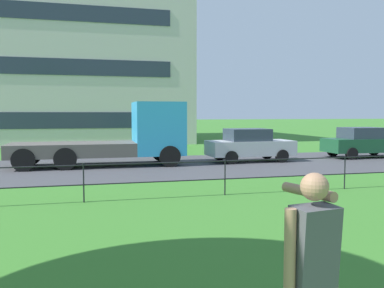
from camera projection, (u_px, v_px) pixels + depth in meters
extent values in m
cube|color=#424247|center=(174.00, 165.00, 18.00)|extent=(80.00, 7.90, 0.01)
cylinder|color=black|center=(84.00, 183.00, 10.51)|extent=(0.04, 0.04, 1.00)
cylinder|color=black|center=(225.00, 177.00, 11.46)|extent=(0.04, 0.04, 1.00)
cylinder|color=black|center=(345.00, 172.00, 12.40)|extent=(0.04, 0.04, 1.00)
cylinder|color=black|center=(225.00, 179.00, 11.46)|extent=(30.20, 0.03, 0.03)
cylinder|color=black|center=(225.00, 161.00, 11.43)|extent=(30.20, 0.03, 0.03)
cube|color=#4C4C51|center=(313.00, 246.00, 3.25)|extent=(0.40, 0.32, 0.66)
sphere|color=#A87A5B|center=(315.00, 187.00, 3.21)|extent=(0.22, 0.22, 0.22)
cylinder|color=#A87A5B|center=(308.00, 192.00, 3.58)|extent=(0.20, 0.63, 0.11)
cylinder|color=#A87A5B|center=(290.00, 249.00, 3.15)|extent=(0.09, 0.09, 0.62)
cube|color=#2D99D1|center=(158.00, 128.00, 18.40)|extent=(2.13, 2.32, 2.30)
cube|color=#283342|center=(178.00, 120.00, 18.59)|extent=(0.14, 1.84, 0.87)
cube|color=#56514C|center=(73.00, 149.00, 17.59)|extent=(5.22, 2.36, 0.56)
cylinder|color=black|center=(161.00, 152.00, 19.59)|extent=(0.90, 0.31, 0.90)
cylinder|color=black|center=(170.00, 156.00, 17.54)|extent=(0.90, 0.31, 0.90)
cylinder|color=black|center=(68.00, 154.00, 18.57)|extent=(0.90, 0.31, 0.90)
cylinder|color=black|center=(65.00, 159.00, 16.53)|extent=(0.90, 0.31, 0.90)
cylinder|color=black|center=(31.00, 155.00, 18.20)|extent=(0.90, 0.31, 0.90)
cylinder|color=black|center=(23.00, 160.00, 16.15)|extent=(0.90, 0.31, 0.90)
cube|color=#B7BABF|center=(250.00, 148.00, 19.51)|extent=(4.02, 1.74, 0.68)
cube|color=#2D3847|center=(247.00, 135.00, 19.42)|extent=(1.91, 1.54, 0.56)
cylinder|color=black|center=(267.00, 153.00, 20.63)|extent=(0.60, 0.21, 0.60)
cylinder|color=black|center=(282.00, 156.00, 19.08)|extent=(0.60, 0.21, 0.60)
cylinder|color=black|center=(219.00, 154.00, 19.99)|extent=(0.60, 0.21, 0.60)
cylinder|color=black|center=(231.00, 158.00, 18.43)|extent=(0.60, 0.21, 0.60)
cube|color=#194C2D|center=(363.00, 145.00, 21.30)|extent=(4.02, 1.75, 0.68)
cube|color=#2D3847|center=(361.00, 133.00, 21.22)|extent=(1.92, 1.55, 0.56)
cylinder|color=black|center=(374.00, 150.00, 22.40)|extent=(0.60, 0.21, 0.60)
cylinder|color=black|center=(333.00, 151.00, 21.81)|extent=(0.60, 0.21, 0.60)
cylinder|color=black|center=(352.00, 154.00, 20.25)|extent=(0.60, 0.21, 0.60)
cube|color=beige|center=(29.00, 54.00, 34.09)|extent=(24.38, 15.14, 14.27)
cube|color=#283342|center=(17.00, 121.00, 27.15)|extent=(20.48, 0.06, 1.10)
cube|color=#283342|center=(15.00, 65.00, 26.89)|extent=(20.48, 0.06, 1.10)
cube|color=#283342|center=(13.00, 9.00, 26.62)|extent=(20.48, 0.06, 1.10)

